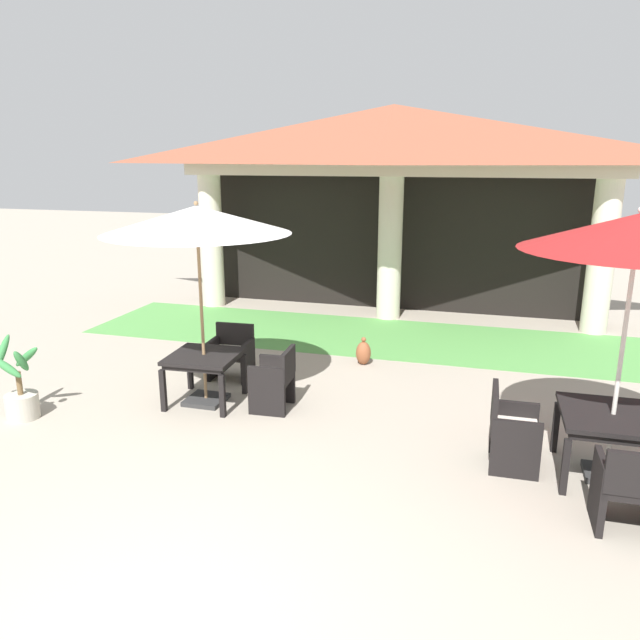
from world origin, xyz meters
name	(u,v)px	position (x,y,z in m)	size (l,w,h in m)	color
background_pavilion	(393,156)	(0.00, 9.54, 3.34)	(9.34, 2.75, 4.33)	beige
lawn_strip	(374,336)	(0.00, 7.94, 0.00)	(11.14, 2.64, 0.01)	#519347
patio_table_near_foreground	(204,361)	(-1.65, 4.13, 0.61)	(0.97, 0.97, 0.70)	black
patio_umbrella_near_foreground	(197,221)	(-1.65, 4.13, 2.52)	(2.48, 2.48, 2.79)	#2D2D2D
patio_chair_near_foreground_north	(231,353)	(-1.70, 5.14, 0.39)	(0.66, 0.54, 0.82)	black
patio_chair_near_foreground_east	(274,380)	(-0.64, 4.18, 0.42)	(0.54, 0.58, 0.86)	black
patio_table_mid_left	(612,422)	(3.42, 3.43, 0.64)	(1.06, 1.06, 0.74)	black
patio_umbrella_mid_left	(638,235)	(3.42, 3.43, 2.61)	(2.24, 2.24, 2.88)	#2D2D2D
patio_chair_mid_left_west	(511,431)	(2.42, 3.41, 0.41)	(0.54, 0.61, 0.91)	black
patio_chair_mid_left_south	(630,489)	(3.44, 2.44, 0.42)	(0.57, 0.52, 0.87)	black
potted_palm_left_edge	(20,395)	(-3.74, 2.96, 0.32)	(0.51, 0.51, 1.11)	#B2AD9E
terracotta_urn	(363,353)	(0.14, 6.31, 0.20)	(0.25, 0.25, 0.47)	brown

